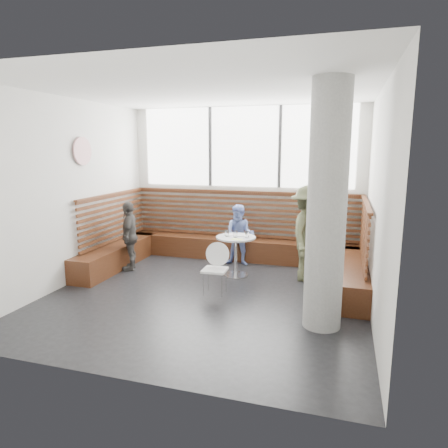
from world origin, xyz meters
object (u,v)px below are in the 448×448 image
(cafe_chair, at_px, (216,264))
(concrete_column, at_px, (327,208))
(cafe_table, at_px, (236,248))
(child_left, at_px, (130,236))
(child_back, at_px, (240,235))
(adult_man, at_px, (308,233))

(cafe_chair, bearing_deg, concrete_column, -26.04)
(cafe_table, xyz_separation_m, child_left, (-2.09, -0.19, 0.14))
(cafe_table, height_order, child_back, child_back)
(adult_man, height_order, child_back, adult_man)
(concrete_column, distance_m, adult_man, 2.04)
(cafe_table, bearing_deg, cafe_chair, -94.73)
(cafe_chair, height_order, child_left, child_left)
(adult_man, distance_m, child_left, 3.40)
(cafe_table, relative_size, adult_man, 0.44)
(adult_man, xyz_separation_m, child_back, (-1.40, 0.58, -0.24))
(cafe_table, bearing_deg, concrete_column, -46.18)
(concrete_column, height_order, cafe_chair, concrete_column)
(cafe_table, distance_m, child_left, 2.10)
(cafe_table, height_order, cafe_chair, cafe_chair)
(child_back, bearing_deg, adult_man, -26.22)
(cafe_chair, xyz_separation_m, child_back, (-0.03, 1.67, 0.14))
(cafe_table, bearing_deg, child_back, 98.95)
(adult_man, bearing_deg, cafe_table, 103.00)
(concrete_column, xyz_separation_m, cafe_table, (-1.66, 1.73, -1.06))
(child_back, height_order, child_left, child_left)
(cafe_chair, xyz_separation_m, child_left, (-2.01, 0.76, 0.19))
(cafe_chair, relative_size, adult_man, 0.48)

